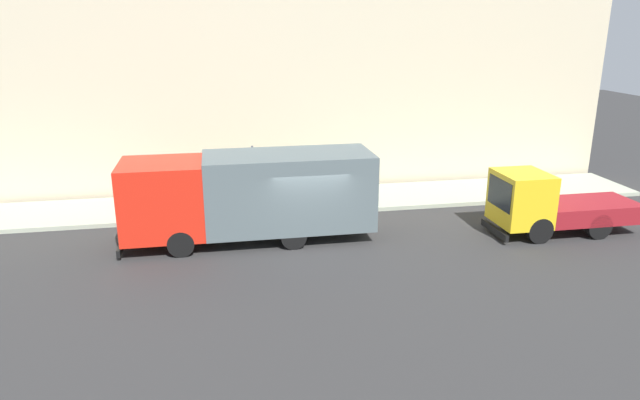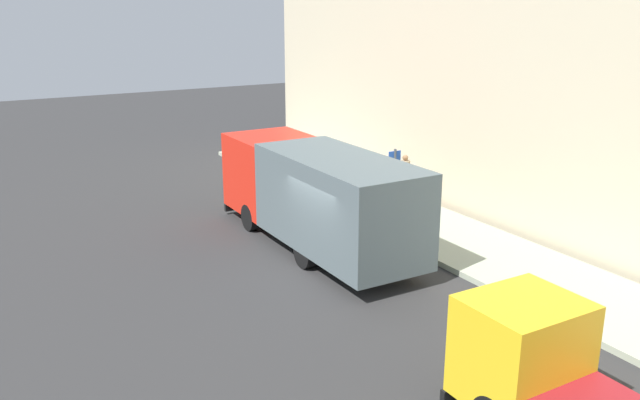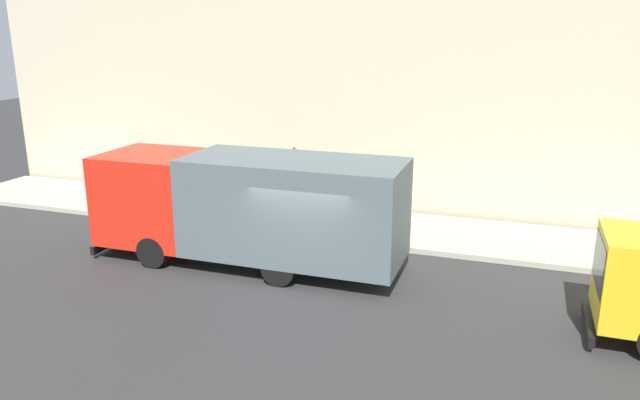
# 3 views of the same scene
# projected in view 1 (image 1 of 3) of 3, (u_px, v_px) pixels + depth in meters

# --- Properties ---
(ground) EXTENTS (80.00, 80.00, 0.00)m
(ground) POSITION_uv_depth(u_px,v_px,m) (310.00, 245.00, 19.33)
(ground) COLOR #2E2E2E
(sidewalk) EXTENTS (3.39, 30.00, 0.16)m
(sidewalk) POSITION_uv_depth(u_px,v_px,m) (291.00, 202.00, 23.72)
(sidewalk) COLOR #A5AC95
(sidewalk) RESTS_ON ground
(building_facade) EXTENTS (0.50, 30.00, 11.88)m
(building_facade) POSITION_uv_depth(u_px,v_px,m) (282.00, 53.00, 24.05)
(building_facade) COLOR beige
(building_facade) RESTS_ON ground
(large_utility_truck) EXTENTS (2.46, 8.45, 2.98)m
(large_utility_truck) POSITION_uv_depth(u_px,v_px,m) (250.00, 193.00, 19.30)
(large_utility_truck) COLOR red
(large_utility_truck) RESTS_ON ground
(small_flatbed_truck) EXTENTS (1.91, 5.25, 2.27)m
(small_flatbed_truck) POSITION_uv_depth(u_px,v_px,m) (549.00, 205.00, 20.09)
(small_flatbed_truck) COLOR yellow
(small_flatbed_truck) RESTS_ON ground
(pedestrian_walking) EXTENTS (0.49, 0.49, 1.71)m
(pedestrian_walking) POSITION_uv_depth(u_px,v_px,m) (195.00, 177.00, 23.62)
(pedestrian_walking) COLOR black
(pedestrian_walking) RESTS_ON sidewalk
(traffic_cone_orange) EXTENTS (0.41, 0.41, 0.59)m
(traffic_cone_orange) POSITION_uv_depth(u_px,v_px,m) (135.00, 209.00, 21.52)
(traffic_cone_orange) COLOR orange
(traffic_cone_orange) RESTS_ON sidewalk
(street_sign_post) EXTENTS (0.44, 0.08, 2.58)m
(street_sign_post) POSITION_uv_depth(u_px,v_px,m) (253.00, 173.00, 21.82)
(street_sign_post) COLOR #4C5156
(street_sign_post) RESTS_ON sidewalk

